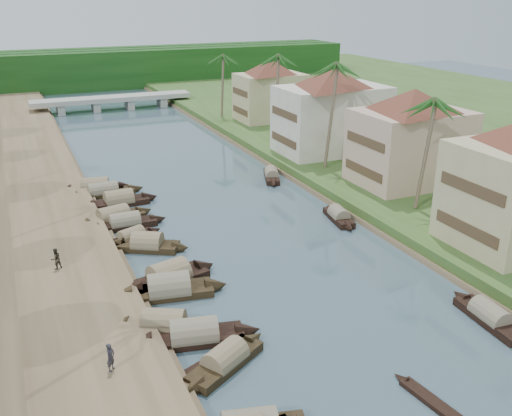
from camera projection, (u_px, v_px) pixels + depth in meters
name	position (u px, v px, depth m)	size (l,w,h in m)	color
ground	(300.00, 288.00, 40.90)	(220.00, 220.00, 0.00)	#3E535E
left_bank	(42.00, 221.00, 51.87)	(10.00, 180.00, 0.80)	brown
right_bank	(366.00, 173.00, 64.93)	(16.00, 180.00, 1.20)	#324D1F
treeline	(88.00, 69.00, 125.08)	(120.00, 14.00, 8.00)	#11380F
bridge	(112.00, 100.00, 101.92)	(28.00, 4.00, 2.40)	#9B9B91
building_mid	(411.00, 136.00, 58.20)	(14.11, 14.11, 9.70)	tan
building_far	(332.00, 110.00, 69.72)	(15.59, 15.59, 10.20)	silver
building_distant	(270.00, 89.00, 87.39)	(12.62, 12.62, 9.20)	#C0B581
sampan_2	(225.00, 361.00, 32.15)	(7.02, 5.00, 1.97)	black
sampan_3	(194.00, 336.00, 34.46)	(8.61, 3.42, 2.26)	black
sampan_4	(164.00, 326.00, 35.50)	(7.56, 5.03, 2.19)	black
sampan_5	(169.00, 278.00, 41.45)	(8.29, 4.01, 2.53)	black
sampan_6	(169.00, 290.00, 39.76)	(8.69, 3.33, 2.50)	black
sampan_7	(132.00, 238.00, 48.21)	(6.21, 3.58, 1.73)	black
sampan_8	(148.00, 245.00, 46.84)	(6.98, 5.02, 2.20)	black
sampan_9	(125.00, 223.00, 51.19)	(7.81, 1.79, 2.00)	black
sampan_10	(114.00, 218.00, 52.46)	(8.17, 3.58, 2.21)	black
sampan_11	(119.00, 201.00, 56.58)	(8.16, 2.27, 2.31)	black
sampan_12	(103.00, 192.00, 59.16)	(8.72, 1.88, 2.09)	black
sampan_13	(95.00, 188.00, 60.42)	(8.45, 3.46, 2.26)	black
sampan_14	(490.00, 317.00, 36.46)	(1.99, 7.66, 1.88)	black
sampan_15	(339.00, 216.00, 52.83)	(2.35, 6.53, 1.78)	black
sampan_16	(272.00, 175.00, 64.58)	(3.73, 7.16, 1.81)	black
canoe_0	(432.00, 402.00, 29.37)	(1.47, 5.63, 0.74)	black
canoe_1	(195.00, 372.00, 31.74)	(4.83, 2.60, 0.79)	black
canoe_2	(98.00, 209.00, 55.56)	(5.98, 1.85, 0.86)	black
palm_1	(428.00, 104.00, 49.25)	(3.20, 3.20, 11.39)	#76624F
palm_2	(331.00, 68.00, 61.02)	(3.20, 3.20, 12.93)	#76624F
palm_3	(278.00, 58.00, 74.63)	(3.20, 3.20, 12.37)	#76624F
palm_7	(221.00, 58.00, 88.11)	(3.20, 3.20, 10.93)	#76624F
tree_6	(350.00, 103.00, 74.82)	(4.69, 4.69, 7.02)	#4F3C2D
person_near	(111.00, 357.00, 30.46)	(0.60, 0.39, 1.64)	#2B2A32
person_far	(56.00, 259.00, 41.74)	(0.78, 0.60, 1.60)	#342F24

